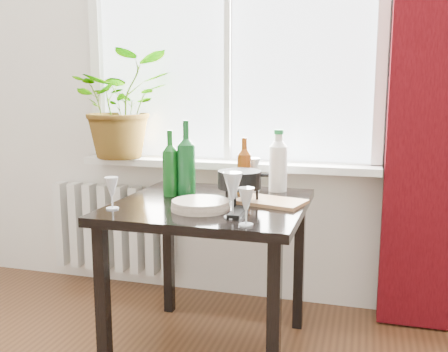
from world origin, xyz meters
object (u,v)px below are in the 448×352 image
(wine_bottle_right, at_px, (186,158))
(wineglass_back_left, at_px, (174,171))
(wineglass_front_left, at_px, (112,193))
(plate_stack, at_px, (201,205))
(potted_plant, at_px, (122,105))
(tv_remote, at_px, (238,213))
(cutting_board, at_px, (271,202))
(radiator, at_px, (114,228))
(wineglass_far_right, at_px, (246,206))
(fondue_pot, at_px, (240,187))
(wineglass_front_right, at_px, (233,195))
(cleaning_bottle, at_px, (278,160))
(bottle_amber, at_px, (244,165))
(wine_bottle_left, at_px, (170,163))
(wineglass_back_center, at_px, (253,174))
(table, at_px, (211,221))

(wine_bottle_right, distance_m, wineglass_back_left, 0.20)
(wineglass_front_left, height_order, plate_stack, wineglass_front_left)
(potted_plant, distance_m, tv_remote, 1.25)
(cutting_board, bearing_deg, wine_bottle_right, 173.74)
(radiator, distance_m, wineglass_far_right, 1.54)
(potted_plant, height_order, plate_stack, potted_plant)
(fondue_pot, bearing_deg, wineglass_front_right, -99.66)
(cleaning_bottle, xyz_separation_m, tv_remote, (-0.07, -0.53, -0.15))
(wineglass_far_right, height_order, wineglass_front_left, wineglass_far_right)
(wine_bottle_right, height_order, bottle_amber, wine_bottle_right)
(wineglass_far_right, height_order, cutting_board, wineglass_far_right)
(plate_stack, bearing_deg, wine_bottle_right, 121.90)
(fondue_pot, bearing_deg, bottle_amber, 81.11)
(wine_bottle_right, distance_m, cleaning_bottle, 0.47)
(radiator, relative_size, wine_bottle_right, 2.15)
(radiator, bearing_deg, potted_plant, -29.55)
(wine_bottle_left, height_order, cutting_board, wine_bottle_left)
(wineglass_front_right, distance_m, wineglass_back_center, 0.54)
(cleaning_bottle, bearing_deg, potted_plant, 166.67)
(wine_bottle_right, bearing_deg, plate_stack, -58.10)
(radiator, distance_m, cutting_board, 1.32)
(wineglass_back_center, bearing_deg, radiator, 160.58)
(cleaning_bottle, bearing_deg, wineglass_front_right, -97.97)
(wineglass_back_left, bearing_deg, radiator, 145.06)
(wineglass_far_right, bearing_deg, potted_plant, 136.93)
(wine_bottle_left, relative_size, wineglass_front_right, 1.70)
(wineglass_back_left, distance_m, cutting_board, 0.57)
(wineglass_back_left, bearing_deg, wineglass_far_right, -47.98)
(potted_plant, distance_m, cleaning_bottle, 1.03)
(wineglass_front_right, bearing_deg, table, 123.98)
(radiator, xyz_separation_m, wine_bottle_right, (0.70, -0.54, 0.55))
(wineglass_front_right, bearing_deg, fondue_pot, 97.83)
(bottle_amber, distance_m, wineglass_far_right, 0.59)
(wineglass_far_right, relative_size, wineglass_back_left, 0.80)
(wineglass_front_left, bearing_deg, tv_remote, 5.36)
(cutting_board, bearing_deg, wineglass_front_left, -155.22)
(wineglass_back_left, relative_size, plate_stack, 0.73)
(wineglass_far_right, bearing_deg, cutting_board, 86.98)
(radiator, bearing_deg, cleaning_bottle, -15.36)
(plate_stack, height_order, tv_remote, plate_stack)
(radiator, height_order, wine_bottle_left, wine_bottle_left)
(plate_stack, bearing_deg, cutting_board, 37.14)
(wineglass_back_left, relative_size, tv_remote, 1.07)
(tv_remote, bearing_deg, radiator, 139.67)
(wineglass_back_center, height_order, wineglass_back_left, wineglass_back_left)
(wineglass_far_right, bearing_deg, wineglass_back_left, 132.02)
(wineglass_back_center, bearing_deg, cleaning_bottle, 20.10)
(radiator, xyz_separation_m, cutting_board, (1.12, -0.59, 0.37))
(wine_bottle_left, relative_size, wine_bottle_right, 0.86)
(cleaning_bottle, relative_size, plate_stack, 1.26)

